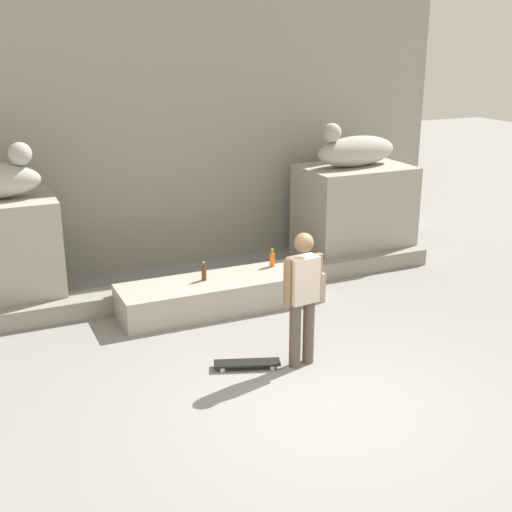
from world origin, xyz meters
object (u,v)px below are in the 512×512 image
at_px(skater, 303,294).
at_px(skateboard, 247,363).
at_px(bottle_brown, 204,273).
at_px(bottle_blue, 302,262).
at_px(bottle_orange, 272,259).
at_px(statue_reclining_right, 355,150).

height_order(skater, skateboard, skater).
relative_size(skater, skateboard, 2.03).
bearing_deg(bottle_brown, bottle_blue, -6.31).
xyz_separation_m(bottle_brown, bottle_orange, (1.16, 0.14, 0.00)).
relative_size(bottle_brown, bottle_orange, 0.99).
distance_m(skater, skateboard, 1.09).
distance_m(skateboard, bottle_brown, 2.02).
distance_m(skater, bottle_blue, 2.24).
xyz_separation_m(skateboard, bottle_brown, (0.17, 1.95, 0.50)).
height_order(skateboard, bottle_brown, bottle_brown).
bearing_deg(skateboard, skater, -175.43).
relative_size(statue_reclining_right, bottle_orange, 5.91).
relative_size(statue_reclining_right, skater, 0.99).
bearing_deg(skateboard, statue_reclining_right, -117.62).
relative_size(skateboard, bottle_blue, 2.76).
xyz_separation_m(bottle_brown, bottle_blue, (1.51, -0.17, 0.01)).
xyz_separation_m(skater, skateboard, (-0.65, 0.17, -0.86)).
bearing_deg(statue_reclining_right, skater, 42.90).
distance_m(bottle_brown, bottle_blue, 1.52).
height_order(statue_reclining_right, bottle_brown, statue_reclining_right).
bearing_deg(skateboard, bottle_blue, -113.73).
distance_m(skater, bottle_orange, 2.39).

